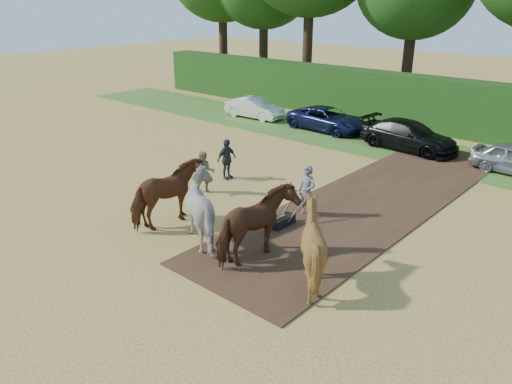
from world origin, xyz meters
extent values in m
plane|color=gold|center=(0.00, 0.00, 0.00)|extent=(120.00, 120.00, 0.00)
cube|color=#472D1C|center=(1.50, 7.00, 0.03)|extent=(4.50, 17.00, 0.05)
cube|color=#38601E|center=(0.00, 14.00, 0.01)|extent=(50.00, 5.00, 0.03)
cube|color=#14380F|center=(0.00, 18.50, 1.50)|extent=(46.00, 1.60, 3.00)
imported|color=#C1AF98|center=(-3.88, 3.22, 0.85)|extent=(1.03, 1.04, 1.69)
imported|color=#292D37|center=(-4.42, 4.99, 0.86)|extent=(0.46, 1.02, 1.72)
imported|color=brown|center=(-2.63, 0.44, 1.10)|extent=(1.31, 2.66, 2.20)
imported|color=beige|center=(-0.73, 0.51, 1.10)|extent=(2.28, 1.98, 2.20)
imported|color=#532A1A|center=(1.16, 0.57, 1.10)|extent=(1.31, 2.66, 2.20)
imported|color=brown|center=(3.05, 0.64, 1.10)|extent=(1.88, 2.09, 2.21)
cube|color=black|center=(0.32, 2.82, 0.18)|extent=(0.41, 0.96, 0.37)
cube|color=brown|center=(0.29, 2.19, 0.37)|extent=(0.18, 1.47, 0.10)
cylinder|color=brown|center=(0.12, 3.41, 0.58)|extent=(0.16, 1.07, 0.77)
cylinder|color=brown|center=(0.58, 3.38, 0.58)|extent=(0.26, 1.06, 0.77)
imported|color=gray|center=(0.39, 4.08, 0.92)|extent=(0.69, 0.47, 1.84)
imported|color=white|center=(-10.98, 14.14, 0.65)|extent=(3.99, 1.58, 1.29)
imported|color=#151C42|center=(-5.78, 14.55, 0.66)|extent=(4.85, 2.40, 1.32)
imported|color=black|center=(-0.58, 14.04, 0.73)|extent=(5.15, 2.43, 1.45)
cylinder|color=#382616|center=(-21.00, 21.50, 2.93)|extent=(0.70, 0.70, 5.85)
cylinder|color=#382616|center=(-17.00, 22.00, 2.70)|extent=(0.70, 0.70, 5.40)
cylinder|color=#382616|center=(-12.00, 21.00, 3.26)|extent=(0.70, 0.70, 6.53)
cylinder|color=#382616|center=(-5.00, 22.50, 2.59)|extent=(0.70, 0.70, 5.17)
camera|label=1|loc=(9.69, -9.12, 7.25)|focal=35.00mm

